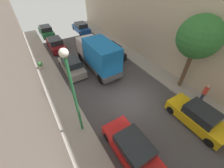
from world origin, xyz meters
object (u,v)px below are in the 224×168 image
(pedestrian, at_px, (205,93))
(street_tree_1, at_px, (199,38))
(delivery_truck, at_px, (98,55))
(potted_plant_0, at_px, (40,65))
(parked_car_left_2, at_px, (132,149))
(lamp_post, at_px, (72,86))
(parked_car_right_4, at_px, (81,28))
(parked_car_left_4, at_px, (56,44))
(parked_car_right_2, at_px, (198,117))
(parked_car_left_5, at_px, (46,31))
(parked_car_left_3, at_px, (72,66))
(parked_car_right_3, at_px, (111,51))

(pedestrian, relative_size, street_tree_1, 0.27)
(delivery_truck, bearing_deg, potted_plant_0, 148.04)
(parked_car_left_2, xyz_separation_m, lamp_post, (-1.90, 3.19, 3.43))
(parked_car_right_4, height_order, pedestrian, pedestrian)
(parked_car_left_4, height_order, delivery_truck, delivery_truck)
(parked_car_right_2, bearing_deg, lamp_post, 152.16)
(parked_car_left_5, relative_size, street_tree_1, 0.66)
(delivery_truck, distance_m, street_tree_1, 9.00)
(parked_car_left_3, bearing_deg, parked_car_left_4, 90.00)
(parked_car_left_3, height_order, lamp_post, lamp_post)
(parked_car_right_3, height_order, delivery_truck, delivery_truck)
(parked_car_left_3, relative_size, parked_car_left_5, 1.00)
(parked_car_left_3, distance_m, parked_car_left_4, 6.31)
(parked_car_right_3, distance_m, pedestrian, 10.96)
(delivery_truck, xyz_separation_m, street_tree_1, (5.21, -6.68, 3.04))
(parked_car_left_4, relative_size, potted_plant_0, 5.62)
(parked_car_left_5, xyz_separation_m, street_tree_1, (7.91, -19.69, 4.11))
(parked_car_left_5, bearing_deg, lamp_post, -95.67)
(parked_car_right_3, bearing_deg, lamp_post, -132.76)
(parked_car_left_5, xyz_separation_m, pedestrian, (7.71, -21.96, 0.35))
(parked_car_right_2, bearing_deg, parked_car_left_3, 116.05)
(parked_car_right_3, relative_size, delivery_truck, 0.64)
(parked_car_left_5, bearing_deg, parked_car_right_3, -64.37)
(pedestrian, bearing_deg, parked_car_left_2, -177.21)
(parked_car_left_2, relative_size, parked_car_right_2, 1.00)
(potted_plant_0, bearing_deg, parked_car_left_4, 54.31)
(parked_car_left_2, xyz_separation_m, parked_car_left_3, (0.00, 10.38, 0.00))
(parked_car_right_4, xyz_separation_m, street_tree_1, (2.51, -18.19, 4.11))
(parked_car_right_3, relative_size, lamp_post, 0.68)
(parked_car_left_5, bearing_deg, street_tree_1, -68.12)
(parked_car_right_4, distance_m, potted_plant_0, 11.52)
(lamp_post, bearing_deg, parked_car_right_2, -27.84)
(parked_car_right_2, distance_m, parked_car_right_3, 11.75)
(parked_car_left_5, height_order, lamp_post, lamp_post)
(delivery_truck, xyz_separation_m, pedestrian, (5.01, -8.95, -0.71))
(parked_car_left_2, bearing_deg, parked_car_right_3, 64.02)
(pedestrian, bearing_deg, lamp_post, 163.69)
(parked_car_left_5, xyz_separation_m, potted_plant_0, (-2.82, -9.57, -0.18))
(parked_car_right_3, xyz_separation_m, potted_plant_0, (-8.22, 1.68, -0.18))
(delivery_truck, distance_m, potted_plant_0, 6.62)
(parked_car_left_5, height_order, parked_car_right_4, same)
(parked_car_left_3, bearing_deg, parked_car_left_2, -90.00)
(parked_car_left_2, xyz_separation_m, parked_car_right_2, (5.40, -0.67, 0.00))
(pedestrian, bearing_deg, parked_car_left_4, 115.29)
(parked_car_left_4, bearing_deg, parked_car_right_4, 37.50)
(parked_car_left_4, height_order, parked_car_right_3, same)
(potted_plant_0, relative_size, lamp_post, 0.12)
(parked_car_right_2, bearing_deg, parked_car_right_3, 90.00)
(parked_car_left_4, bearing_deg, street_tree_1, -60.61)
(parked_car_left_4, xyz_separation_m, parked_car_left_5, (0.00, 5.65, 0.00))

